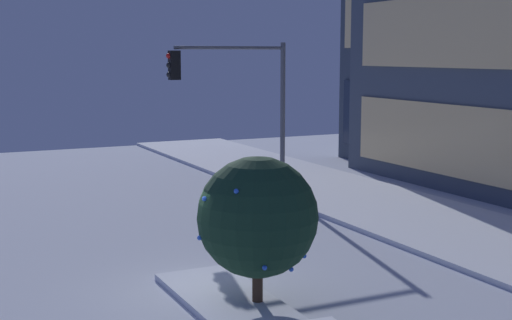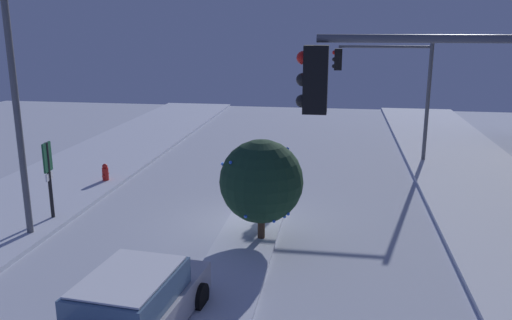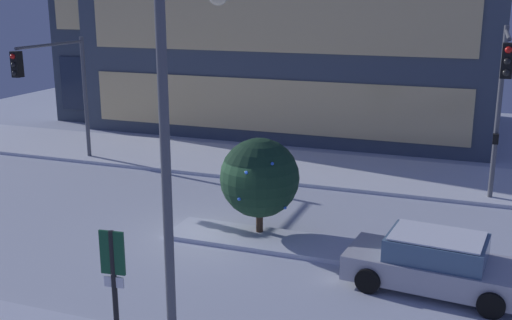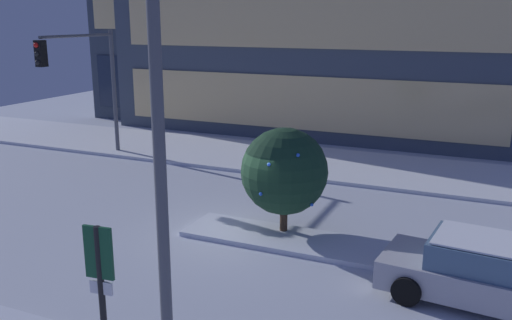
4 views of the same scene
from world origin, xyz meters
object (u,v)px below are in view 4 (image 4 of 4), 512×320
(traffic_light_corner_far_left, at_px, (84,71))
(parking_info_sign, at_px, (101,279))
(decorated_tree_median, at_px, (284,171))
(car_near, at_px, (487,273))
(street_lamp_arched, at_px, (184,86))

(traffic_light_corner_far_left, xyz_separation_m, parking_info_sign, (10.10, -11.57, -2.24))
(parking_info_sign, bearing_deg, decorated_tree_median, -10.80)
(parking_info_sign, distance_m, decorated_tree_median, 7.20)
(car_near, xyz_separation_m, decorated_tree_median, (-5.53, 1.91, 1.21))
(car_near, xyz_separation_m, parking_info_sign, (-6.20, -5.26, 1.01))
(car_near, distance_m, traffic_light_corner_far_left, 17.78)
(street_lamp_arched, height_order, decorated_tree_median, street_lamp_arched)
(car_near, height_order, parking_info_sign, parking_info_sign)
(traffic_light_corner_far_left, height_order, parking_info_sign, traffic_light_corner_far_left)
(traffic_light_corner_far_left, distance_m, street_lamp_arched, 15.78)
(street_lamp_arched, bearing_deg, traffic_light_corner_far_left, 46.87)
(traffic_light_corner_far_left, bearing_deg, street_lamp_arched, 46.67)
(street_lamp_arched, xyz_separation_m, decorated_tree_median, (-0.68, 6.39, -3.15))
(car_near, height_order, decorated_tree_median, decorated_tree_median)
(car_near, xyz_separation_m, street_lamp_arched, (-4.85, -4.49, 4.36))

